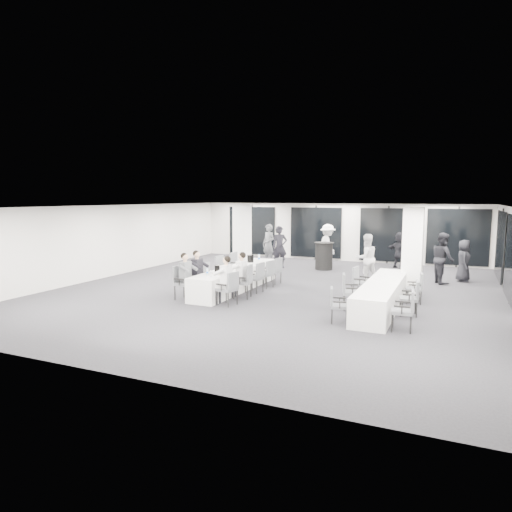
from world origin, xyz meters
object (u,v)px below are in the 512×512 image
(banquet_table_side, at_px, (382,295))
(chair_main_left_mid, at_px, (209,274))
(chair_main_right_mid, at_px, (257,276))
(standing_guest_a, at_px, (280,244))
(chair_main_right_near, at_px, (229,286))
(chair_side_left_mid, at_px, (349,289))
(chair_main_left_far, at_px, (237,264))
(chair_side_right_mid, at_px, (412,296))
(chair_side_right_far, at_px, (417,286))
(standing_guest_b, at_px, (366,255))
(chair_main_right_second, at_px, (245,279))
(chair_side_right_near, at_px, (406,308))
(banquet_table_main, at_px, (236,279))
(chair_main_left_near, at_px, (183,280))
(ice_bucket_far, at_px, (250,259))
(standing_guest_e, at_px, (464,258))
(chair_side_left_near, at_px, (337,303))
(chair_main_left_second, at_px, (194,277))
(chair_main_right_far, at_px, (275,269))
(chair_main_right_fourth, at_px, (267,272))
(chair_side_left_far, at_px, (360,281))
(standing_guest_c, at_px, (328,242))
(standing_guest_h, at_px, (443,255))
(standing_guest_f, at_px, (400,248))
(cocktail_table, at_px, (324,256))
(standing_guest_g, at_px, (269,241))
(ice_bucket_near, at_px, (218,269))
(chair_main_left_fourth, at_px, (223,268))

(banquet_table_side, relative_size, chair_main_left_mid, 5.48)
(chair_main_right_mid, relative_size, standing_guest_a, 0.48)
(chair_main_right_near, height_order, chair_side_left_mid, chair_side_left_mid)
(chair_main_left_far, distance_m, chair_side_right_mid, 7.22)
(chair_side_right_far, bearing_deg, standing_guest_b, 25.22)
(chair_main_right_second, relative_size, chair_side_right_near, 1.07)
(banquet_table_main, relative_size, chair_main_left_near, 4.83)
(ice_bucket_far, bearing_deg, chair_main_left_near, -102.68)
(standing_guest_b, bearing_deg, standing_guest_e, 167.39)
(chair_main_right_second, height_order, chair_side_left_near, chair_main_right_second)
(chair_main_left_near, xyz_separation_m, chair_main_left_second, (0.00, 0.67, -0.01))
(chair_main_right_near, xyz_separation_m, chair_main_right_second, (0.01, 1.05, 0.04))
(chair_side_left_mid, bearing_deg, chair_main_right_far, -144.64)
(banquet_table_main, distance_m, chair_main_right_fourth, 1.11)
(chair_main_right_far, bearing_deg, ice_bucket_far, 109.29)
(chair_side_left_far, bearing_deg, standing_guest_c, -148.87)
(banquet_table_side, height_order, chair_main_right_far, chair_main_right_far)
(chair_main_right_fourth, xyz_separation_m, standing_guest_h, (5.50, 3.27, 0.50))
(chair_main_right_fourth, bearing_deg, standing_guest_f, -17.81)
(chair_main_left_far, height_order, chair_side_right_near, chair_main_left_far)
(standing_guest_h, relative_size, ice_bucket_far, 7.73)
(cocktail_table, bearing_deg, chair_main_left_near, -107.95)
(banquet_table_main, xyz_separation_m, chair_main_left_mid, (-0.83, -0.40, 0.15))
(standing_guest_g, distance_m, ice_bucket_near, 7.30)
(chair_side_right_far, bearing_deg, banquet_table_main, 83.08)
(chair_main_right_mid, distance_m, chair_side_right_far, 4.94)
(chair_main_left_second, distance_m, chair_side_right_near, 6.74)
(chair_main_left_fourth, relative_size, chair_main_right_mid, 1.03)
(standing_guest_c, relative_size, ice_bucket_far, 7.93)
(chair_main_right_second, height_order, chair_main_right_far, chair_main_right_second)
(chair_main_left_far, height_order, ice_bucket_far, chair_main_left_far)
(cocktail_table, distance_m, chair_main_right_fourth, 4.73)
(chair_main_left_fourth, xyz_separation_m, standing_guest_a, (0.48, 4.43, 0.46))
(chair_main_right_fourth, bearing_deg, chair_main_left_fourth, 105.31)
(chair_main_right_mid, height_order, standing_guest_f, standing_guest_f)
(chair_main_left_far, bearing_deg, ice_bucket_near, 20.90)
(chair_main_left_second, bearing_deg, chair_side_left_near, 67.07)
(standing_guest_b, bearing_deg, chair_main_left_second, 5.57)
(chair_main_right_far, relative_size, ice_bucket_far, 3.50)
(standing_guest_a, bearing_deg, chair_main_right_far, -108.31)
(chair_main_left_second, xyz_separation_m, chair_main_right_mid, (1.67, 1.13, -0.01))
(chair_main_left_mid, relative_size, chair_main_left_far, 0.89)
(chair_main_right_fourth, bearing_deg, chair_main_left_near, 160.60)
(chair_main_right_fourth, height_order, chair_side_left_mid, chair_side_left_mid)
(cocktail_table, xyz_separation_m, ice_bucket_far, (-1.64, -4.05, 0.29))
(chair_main_left_mid, xyz_separation_m, chair_main_left_far, (-0.01, 2.13, 0.06))
(chair_side_right_near, distance_m, chair_side_right_mid, 1.55)
(chair_main_left_near, height_order, chair_main_right_near, chair_main_left_near)
(chair_side_right_near, bearing_deg, chair_main_right_near, 78.52)
(chair_main_left_fourth, distance_m, chair_main_left_far, 1.12)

